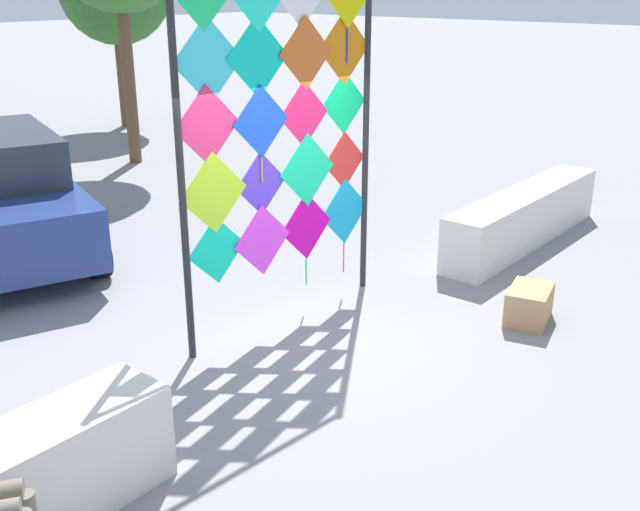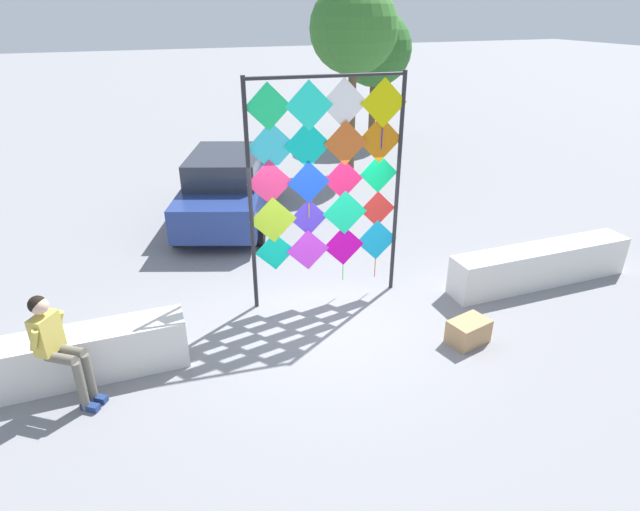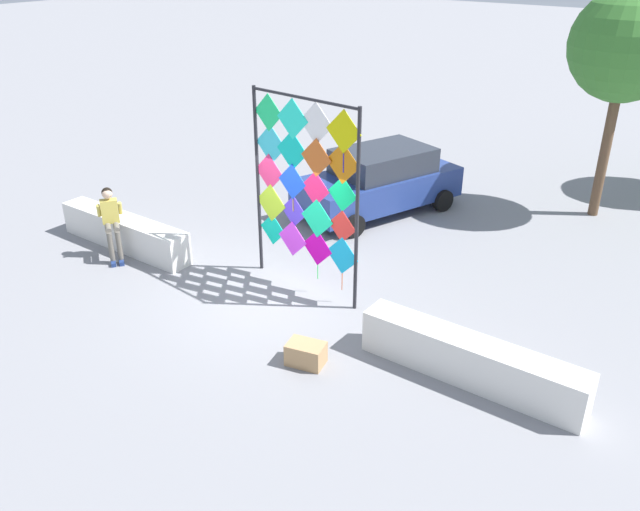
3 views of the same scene
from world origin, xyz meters
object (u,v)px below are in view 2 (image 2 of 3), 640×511
object	(u,v)px
parked_car	(226,188)
tree_broadleaf	(355,27)
kite_display_rack	(326,178)
tree_far_right	(373,49)
seated_vendor	(57,342)
cardboard_box_large	(468,331)

from	to	relation	value
parked_car	tree_broadleaf	size ratio (longest dim) A/B	0.84
kite_display_rack	tree_far_right	distance (m)	12.28
kite_display_rack	tree_far_right	xyz separation A→B (m)	(5.91, 10.71, 1.06)
seated_vendor	tree_far_right	bearing A→B (deg)	50.23
tree_broadleaf	tree_far_right	bearing A→B (deg)	56.76
tree_broadleaf	parked_car	bearing A→B (deg)	-146.64
parked_car	tree_far_right	world-z (taller)	tree_far_right
cardboard_box_large	tree_broadleaf	world-z (taller)	tree_broadleaf
cardboard_box_large	seated_vendor	bearing A→B (deg)	173.12
kite_display_rack	tree_far_right	size ratio (longest dim) A/B	0.83
seated_vendor	tree_broadleaf	bearing A→B (deg)	47.97
parked_car	tree_far_right	size ratio (longest dim) A/B	0.98
seated_vendor	tree_far_right	xyz separation A→B (m)	(10.07, 12.10, 2.34)
tree_far_right	tree_broadleaf	bearing A→B (deg)	-123.24
seated_vendor	parked_car	size ratio (longest dim) A/B	0.35
parked_car	tree_far_right	distance (m)	9.68
kite_display_rack	cardboard_box_large	size ratio (longest dim) A/B	6.27
parked_car	kite_display_rack	bearing A→B (deg)	-78.12
kite_display_rack	tree_broadleaf	world-z (taller)	tree_broadleaf
parked_car	tree_broadleaf	distance (m)	6.42
cardboard_box_large	tree_far_right	distance (m)	13.86
tree_far_right	parked_car	bearing A→B (deg)	-136.69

